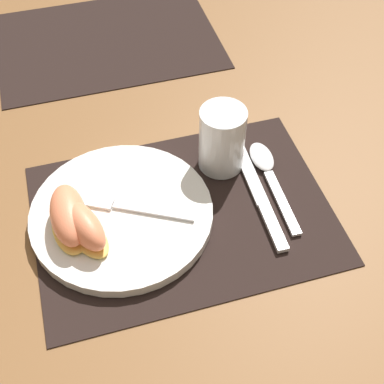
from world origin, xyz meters
The scene contains 10 objects.
ground_plane centered at (0.00, 0.00, 0.00)m, with size 3.00×3.00×0.00m, color brown.
placemat centered at (0.00, 0.00, 0.00)m, with size 0.42×0.30×0.00m.
placemat_far centered at (-0.03, 0.45, 0.00)m, with size 0.42×0.30×0.00m.
plate centered at (-0.08, 0.02, 0.01)m, with size 0.26×0.26×0.02m.
juice_glass centered at (0.08, 0.08, 0.05)m, with size 0.07×0.07×0.10m.
knife centered at (0.11, -0.01, 0.01)m, with size 0.02×0.21×0.01m.
spoon centered at (0.14, 0.04, 0.01)m, with size 0.04×0.18×0.01m.
fork centered at (-0.09, 0.03, 0.02)m, with size 0.18×0.11×0.00m.
citrus_wedge_0 centered at (-0.15, 0.01, 0.04)m, with size 0.05×0.11×0.05m.
citrus_wedge_1 centered at (-0.14, -0.01, 0.04)m, with size 0.08×0.11×0.05m.
Camera 1 is at (-0.12, -0.45, 0.61)m, focal length 50.00 mm.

